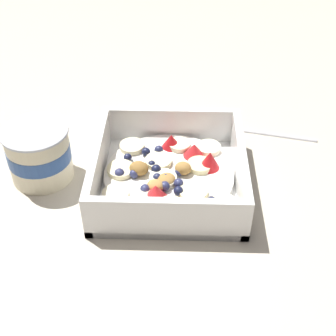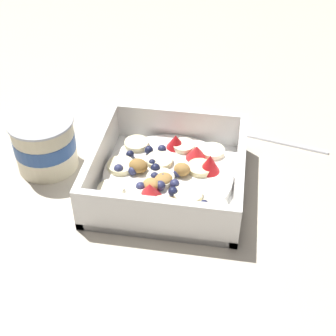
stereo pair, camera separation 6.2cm
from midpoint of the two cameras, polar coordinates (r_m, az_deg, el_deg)
ground_plane at (r=0.63m, az=3.82°, el=-2.94°), size 2.40×2.40×0.00m
fruit_bowl at (r=0.62m, az=2.84°, el=-0.89°), size 0.19×0.19×0.06m
spoon at (r=0.74m, az=11.72°, el=4.01°), size 0.06×0.17×0.01m
yogurt_cup at (r=0.66m, az=-11.99°, el=2.82°), size 0.09×0.09×0.08m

